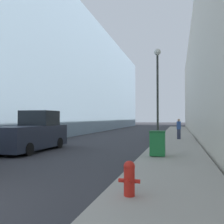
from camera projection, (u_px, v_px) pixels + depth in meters
The scene contains 7 objects.
sidewalk_right at pixel (176, 140), 20.46m from camera, with size 3.00×60.00×0.12m.
building_left_glass at pixel (51, 77), 32.46m from camera, with size 12.00×60.00×14.34m.
fire_hydrant at pixel (129, 177), 5.50m from camera, with size 0.48×0.37×0.77m.
trash_bin at pixel (158, 143), 11.20m from camera, with size 0.68×0.64×1.14m.
lamppost at pixel (158, 85), 14.93m from camera, with size 0.41×0.41×5.89m.
pickup_truck at pixel (32, 134), 14.01m from camera, with size 2.06×5.13×2.27m.
pedestrian_on_sidewalk at pixel (179, 129), 20.21m from camera, with size 0.33×0.22×1.65m.
Camera 1 is at (5.39, -3.18, 1.84)m, focal length 40.00 mm.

